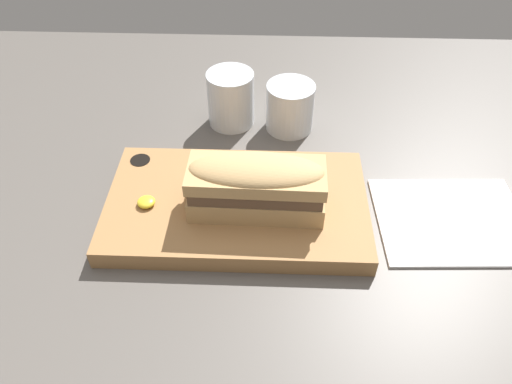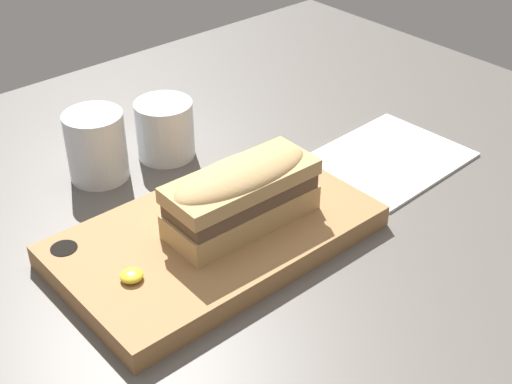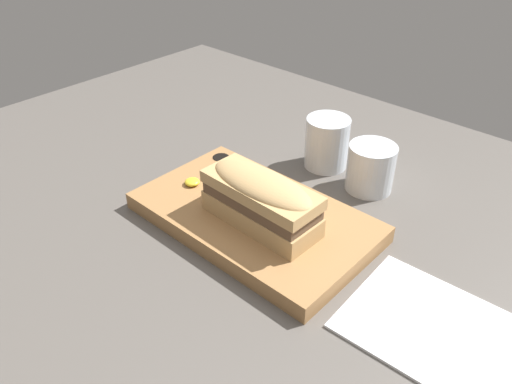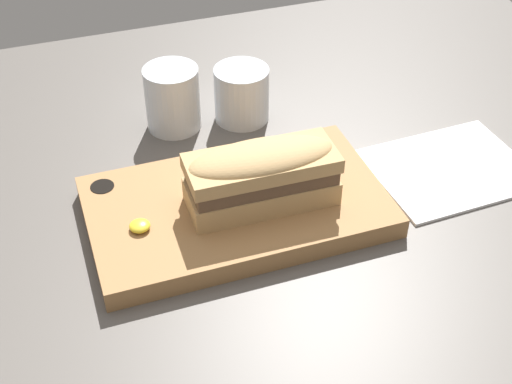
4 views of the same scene
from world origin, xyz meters
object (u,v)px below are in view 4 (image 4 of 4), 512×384
sandwich (262,173)px  wine_glass (242,95)px  water_glass (173,102)px  serving_board (236,207)px  napkin (450,169)px

sandwich → wine_glass: 22.89cm
wine_glass → water_glass: bearing=172.8°
serving_board → napkin: serving_board is taller
wine_glass → napkin: (22.40, -21.27, -3.65)cm
sandwich → wine_glass: size_ratio=2.23×
sandwich → water_glass: (-5.13, 23.41, -2.93)cm
water_glass → napkin: water_glass is taller
serving_board → napkin: (30.04, -0.68, -1.16)cm
sandwich → water_glass: sandwich is taller
serving_board → wine_glass: size_ratio=4.46×
serving_board → wine_glass: wine_glass is taller
sandwich → wine_glass: (4.80, 22.16, -3.12)cm
serving_board → sandwich: bearing=-28.9°
wine_glass → napkin: bearing=-43.5°
wine_glass → napkin: wine_glass is taller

